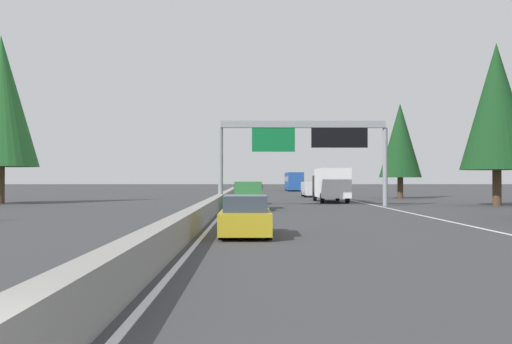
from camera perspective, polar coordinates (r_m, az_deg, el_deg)
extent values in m
plane|color=#38383A|center=(64.03, -2.24, -2.49)|extent=(320.00, 320.00, 0.00)
cube|color=gray|center=(84.01, -2.02, -1.74)|extent=(180.00, 0.56, 0.90)
cube|color=silver|center=(74.60, 6.89, -2.22)|extent=(160.00, 0.16, 0.01)
cube|color=silver|center=(74.01, -1.80, -2.23)|extent=(160.00, 0.16, 0.01)
cylinder|color=gray|center=(44.75, -3.39, 0.48)|extent=(0.36, 0.36, 5.88)
cylinder|color=gray|center=(45.80, 12.20, 0.47)|extent=(0.36, 0.36, 5.88)
cube|color=gray|center=(45.03, 4.49, 4.54)|extent=(0.50, 12.32, 0.50)
cube|color=#0C602D|center=(44.66, 1.67, 3.17)|extent=(0.12, 3.20, 1.90)
cube|color=black|center=(45.12, 7.95, 3.26)|extent=(0.16, 4.20, 1.50)
cube|color=#AD931E|center=(21.67, -1.00, -4.70)|extent=(4.40, 1.80, 0.76)
cube|color=#2D3847|center=(21.41, -1.01, -2.98)|extent=(2.46, 1.51, 0.56)
cylinder|color=black|center=(23.11, -2.94, -4.97)|extent=(0.64, 0.22, 0.64)
cylinder|color=black|center=(23.10, 1.00, -4.97)|extent=(0.64, 0.22, 0.64)
cylinder|color=black|center=(20.31, -3.28, -5.57)|extent=(0.64, 0.22, 0.64)
cylinder|color=black|center=(20.29, 1.20, -5.57)|extent=(0.64, 0.22, 0.64)
cube|color=#2D6B38|center=(39.97, -0.75, -2.73)|extent=(5.60, 2.00, 0.70)
cube|color=#2D6B38|center=(40.95, -0.75, -1.56)|extent=(2.24, 1.84, 0.90)
cube|color=#2D3847|center=(40.95, -0.75, -1.43)|extent=(2.02, 1.92, 0.41)
cylinder|color=black|center=(41.83, -1.92, -2.92)|extent=(0.80, 0.28, 0.80)
cylinder|color=black|center=(41.83, 0.44, -2.92)|extent=(0.80, 0.28, 0.80)
cylinder|color=black|center=(38.14, -2.06, -3.14)|extent=(0.80, 0.28, 0.80)
cylinder|color=black|center=(38.13, 0.53, -3.14)|extent=(0.80, 0.28, 0.80)
cube|color=white|center=(52.23, 7.25, -1.03)|extent=(6.12, 2.40, 2.50)
cube|color=black|center=(56.45, 6.67, -1.31)|extent=(2.38, 2.30, 1.90)
cylinder|color=black|center=(56.18, 5.62, -2.28)|extent=(0.90, 0.28, 0.90)
cylinder|color=black|center=(56.44, 7.76, -2.27)|extent=(0.90, 0.28, 0.90)
cylinder|color=black|center=(50.44, 6.32, -2.47)|extent=(0.90, 0.28, 0.90)
cylinder|color=black|center=(50.73, 8.70, -2.46)|extent=(0.90, 0.28, 0.90)
cube|color=#1E4793|center=(101.89, 3.62, -0.87)|extent=(11.50, 2.50, 2.90)
cube|color=#2D3847|center=(101.89, 3.62, -0.67)|extent=(11.04, 2.55, 0.84)
cylinder|color=black|center=(105.84, 2.87, -1.49)|extent=(1.00, 0.30, 1.00)
cylinder|color=black|center=(105.99, 4.06, -1.48)|extent=(1.00, 0.30, 1.00)
cylinder|color=black|center=(97.81, 3.14, -1.55)|extent=(1.00, 0.30, 1.00)
cylinder|color=black|center=(97.97, 4.43, -1.55)|extent=(1.00, 0.30, 1.00)
cube|color=silver|center=(48.86, -0.82, -2.44)|extent=(4.40, 1.80, 0.76)
cube|color=#2D3847|center=(48.63, -0.82, -1.67)|extent=(2.46, 1.51, 0.56)
cylinder|color=black|center=(50.29, -1.71, -2.63)|extent=(0.64, 0.22, 0.64)
cylinder|color=black|center=(50.28, 0.09, -2.63)|extent=(0.64, 0.22, 0.64)
cylinder|color=black|center=(47.48, -1.79, -2.75)|extent=(0.64, 0.22, 0.64)
cylinder|color=black|center=(47.46, 0.12, -2.75)|extent=(0.64, 0.22, 0.64)
cube|color=silver|center=(68.07, 5.29, -1.56)|extent=(5.00, 1.95, 1.44)
cube|color=#2D3847|center=(65.78, 5.49, -1.37)|extent=(0.08, 1.48, 0.56)
cylinder|color=black|center=(69.70, 4.45, -2.05)|extent=(0.70, 0.24, 0.70)
cylinder|color=black|center=(69.86, 5.85, -2.04)|extent=(0.70, 0.24, 0.70)
cylinder|color=black|center=(66.31, 4.70, -2.12)|extent=(0.70, 0.24, 0.70)
cylinder|color=black|center=(66.49, 6.17, -2.11)|extent=(0.70, 0.24, 0.70)
cylinder|color=#4C3823|center=(49.24, 21.96, -1.40)|extent=(0.66, 0.66, 2.74)
cone|color=#143D19|center=(49.55, 21.93, 5.83)|extent=(5.49, 5.49, 9.73)
cylinder|color=#4C3823|center=(64.76, 13.58, -1.47)|extent=(0.60, 0.60, 2.20)
cone|color=#143D19|center=(64.88, 13.57, 2.95)|extent=(4.41, 4.41, 7.81)
cylinder|color=#4C3823|center=(53.46, -23.17, -1.16)|extent=(0.69, 0.69, 3.06)
cone|color=#236028|center=(53.84, -23.14, 6.26)|extent=(6.12, 6.12, 10.85)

